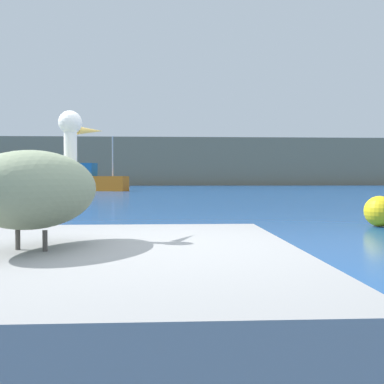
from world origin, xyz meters
The scene contains 6 objects.
ground_plane centered at (0.00, 0.00, 0.00)m, with size 260.00×260.00×0.00m, color #194C93.
hillside_backdrop centered at (0.00, 74.29, 3.89)m, with size 140.00×10.54×7.79m, color #7F755B.
pier_dock centered at (-0.74, -0.26, 0.40)m, with size 3.27×2.91×0.80m, color gray.
pelican centered at (-0.74, -0.25, 1.18)m, with size 0.90×1.45×0.91m.
fishing_boat_orange centered at (-7.18, 40.04, 0.93)m, with size 6.79×3.39×5.12m.
mooring_buoy centered at (5.45, 8.07, 0.39)m, with size 0.78×0.78×0.78m, color yellow.
Camera 1 is at (0.07, -3.09, 1.24)m, focal length 42.13 mm.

